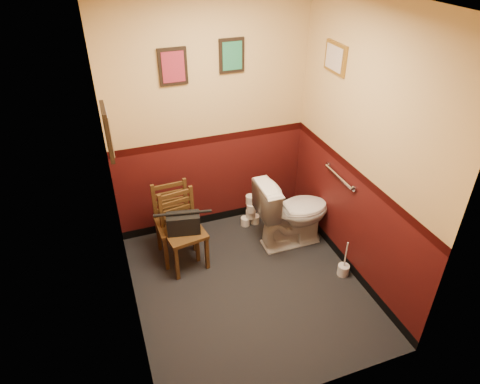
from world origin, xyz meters
name	(u,v)px	position (x,y,z in m)	size (l,w,h in m)	color
floor	(248,287)	(0.00, 0.00, 0.00)	(2.20, 2.40, 0.00)	black
wall_back	(210,119)	(0.00, 1.20, 1.35)	(2.20, 2.70, 0.00)	#410F0E
wall_front	(319,264)	(0.00, -1.20, 1.35)	(2.20, 2.70, 0.00)	#410F0E
wall_left	(117,197)	(-1.10, 0.00, 1.35)	(2.40, 2.70, 0.00)	#410F0E
wall_right	(362,152)	(1.10, 0.00, 1.35)	(2.40, 2.70, 0.00)	#410F0E
grab_bar	(339,177)	(1.07, 0.25, 0.95)	(0.05, 0.56, 0.06)	silver
framed_print_back_a	(173,67)	(-0.35, 1.18, 1.95)	(0.28, 0.04, 0.36)	black
framed_print_back_b	(232,56)	(0.25, 1.18, 2.00)	(0.26, 0.04, 0.34)	black
framed_print_left	(108,132)	(-1.08, 0.10, 1.85)	(0.04, 0.30, 0.38)	black
framed_print_right	(335,58)	(1.08, 0.60, 2.05)	(0.04, 0.34, 0.28)	olive
toilet	(293,212)	(0.72, 0.52, 0.41)	(0.47, 0.83, 0.82)	white
toilet_brush	(343,269)	(1.00, -0.16, 0.07)	(0.12, 0.12, 0.43)	silver
chair_left	(175,222)	(-0.55, 0.76, 0.43)	(0.41, 0.41, 0.85)	brown
chair_right	(183,231)	(-0.51, 0.59, 0.42)	(0.45, 0.45, 0.84)	brown
handbag	(183,223)	(-0.50, 0.56, 0.55)	(0.36, 0.23, 0.24)	black
tp_stack	(250,212)	(0.40, 0.98, 0.17)	(0.23, 0.14, 0.41)	silver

